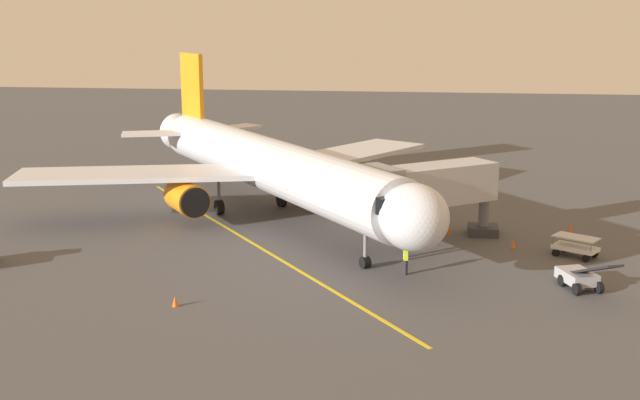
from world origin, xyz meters
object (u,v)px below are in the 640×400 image
ground_crew_wing_walker (407,243)px  safety_cone_nose_right (570,228)px  ground_crew_marshaller (406,260)px  safety_cone_nose_left (513,244)px  tug_portside (361,172)px  safety_cone_wing_port (175,301)px  safety_cone_wing_starboard (449,230)px  belt_loader_near_nose (580,276)px  airplane (265,165)px  baggage_cart_starboard_side (576,246)px  jet_bridge (417,188)px

ground_crew_wing_walker → safety_cone_nose_right: (-10.91, -7.74, -0.61)m
ground_crew_marshaller → safety_cone_nose_left: size_ratio=3.11×
tug_portside → safety_cone_nose_right: size_ratio=4.98×
safety_cone_wing_port → safety_cone_wing_starboard: 21.33m
belt_loader_near_nose → safety_cone_wing_starboard: size_ratio=8.56×
ground_crew_marshaller → airplane: bearing=-47.8°
safety_cone_nose_right → safety_cone_wing_starboard: (8.29, 1.92, 0.00)m
safety_cone_nose_left → belt_loader_near_nose: bearing=110.3°
ground_crew_wing_walker → safety_cone_wing_starboard: 6.42m
baggage_cart_starboard_side → safety_cone_nose_left: 3.85m
belt_loader_near_nose → safety_cone_nose_left: size_ratio=8.56×
airplane → safety_cone_wing_port: bearing=88.2°
airplane → baggage_cart_starboard_side: 22.23m
ground_crew_marshaller → safety_cone_nose_right: ground_crew_marshaller is taller
ground_crew_wing_walker → safety_cone_nose_left: (-6.65, -2.99, -0.61)m
ground_crew_marshaller → belt_loader_near_nose: belt_loader_near_nose is taller
jet_bridge → safety_cone_nose_left: bearing=-176.8°
jet_bridge → safety_cone_nose_right: jet_bridge is taller
jet_bridge → baggage_cart_starboard_side: bearing=174.0°
safety_cone_nose_left → baggage_cart_starboard_side: bearing=158.8°
ground_crew_wing_walker → ground_crew_marshaller: bearing=90.7°
ground_crew_wing_walker → safety_cone_wing_port: ground_crew_wing_walker is taller
ground_crew_wing_walker → safety_cone_nose_right: size_ratio=3.11×
ground_crew_wing_walker → safety_cone_wing_starboard: size_ratio=3.11×
baggage_cart_starboard_side → safety_cone_nose_left: bearing=-21.2°
tug_portside → safety_cone_nose_left: bearing=119.5°
ground_crew_marshaller → safety_cone_wing_starboard: 9.67m
ground_crew_marshaller → belt_loader_near_nose: bearing=173.4°
jet_bridge → airplane: bearing=-27.2°
jet_bridge → safety_cone_wing_starboard: size_ratio=18.62×
airplane → ground_crew_wing_walker: 13.93m
tug_portside → safety_cone_nose_right: bearing=134.9°
tug_portside → jet_bridge: bearing=104.8°
jet_bridge → ground_crew_wing_walker: (0.42, 2.65, -2.88)m
jet_bridge → tug_portside: size_ratio=3.74×
safety_cone_nose_right → airplane: bearing=-1.6°
airplane → tug_portside: (-5.51, -15.53, -3.30)m
tug_portside → safety_cone_nose_left: tug_portside is taller
airplane → jet_bridge: 12.50m
ground_crew_wing_walker → baggage_cart_starboard_side: bearing=-171.1°
belt_loader_near_nose → safety_cone_nose_right: belt_loader_near_nose is taller
jet_bridge → belt_loader_near_nose: bearing=141.4°
jet_bridge → safety_cone_wing_starboard: 5.21m
ground_crew_marshaller → belt_loader_near_nose: 9.47m
baggage_cart_starboard_side → safety_cone_nose_right: 6.19m
baggage_cart_starboard_side → safety_cone_nose_right: size_ratio=5.36×
jet_bridge → safety_cone_nose_left: (-6.24, -0.35, -3.49)m
safety_cone_nose_right → safety_cone_wing_starboard: 8.51m
belt_loader_near_nose → safety_cone_nose_left: (2.79, -7.56, -0.44)m
airplane → safety_cone_wing_port: airplane is taller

